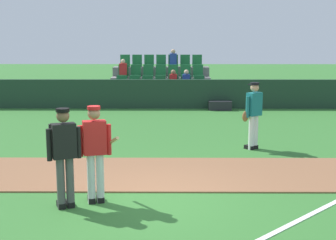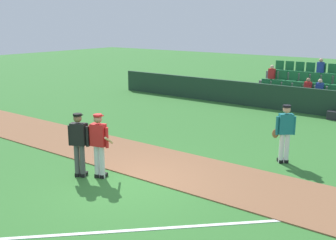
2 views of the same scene
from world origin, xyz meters
name	(u,v)px [view 2 (image 2 of 2)]	position (x,y,z in m)	size (l,w,h in m)	color
ground_plane	(128,184)	(0.00, 0.00, 0.00)	(80.00, 80.00, 0.00)	#33702D
infield_dirt_path	(167,165)	(0.00, 1.70, 0.01)	(28.00, 2.56, 0.03)	brown
foul_line_chalk	(218,225)	(3.00, -0.50, 0.01)	(12.00, 0.10, 0.01)	white
dugout_fence	(288,99)	(0.00, 11.06, 0.59)	(20.00, 0.16, 1.18)	#1E3828
stadium_bleachers	(302,93)	(0.00, 12.94, 0.62)	(4.45, 2.95, 2.30)	slate
batter_red_jersey	(99,143)	(-0.89, -0.11, 0.97)	(0.74, 0.70, 1.76)	silver
umpire_home_plate	(79,141)	(-1.38, -0.37, 1.00)	(0.55, 0.43, 1.76)	#4C4C4C
runner_teal_jersey	(285,132)	(2.59, 4.00, 0.96)	(0.59, 0.48, 1.76)	white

